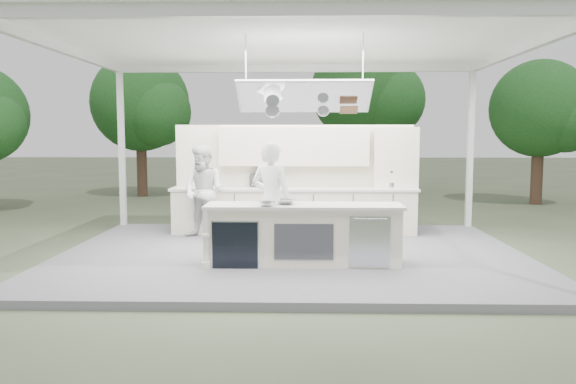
{
  "coord_description": "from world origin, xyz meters",
  "views": [
    {
      "loc": [
        0.18,
        -9.66,
        2.15
      ],
      "look_at": [
        -0.08,
        0.4,
        1.13
      ],
      "focal_mm": 35.0,
      "sensor_mm": 36.0,
      "label": 1
    }
  ],
  "objects_px": {
    "demo_island": "(302,234)",
    "back_counter": "(294,210)",
    "sous_chef": "(204,192)",
    "head_chef": "(271,200)"
  },
  "relations": [
    {
      "from": "head_chef",
      "to": "back_counter",
      "type": "bearing_deg",
      "value": -74.31
    },
    {
      "from": "head_chef",
      "to": "sous_chef",
      "type": "xyz_separation_m",
      "value": [
        -1.43,
        1.81,
        -0.04
      ]
    },
    {
      "from": "demo_island",
      "to": "back_counter",
      "type": "bearing_deg",
      "value": 93.63
    },
    {
      "from": "sous_chef",
      "to": "head_chef",
      "type": "bearing_deg",
      "value": -28.34
    },
    {
      "from": "demo_island",
      "to": "back_counter",
      "type": "relative_size",
      "value": 0.61
    },
    {
      "from": "sous_chef",
      "to": "back_counter",
      "type": "bearing_deg",
      "value": 41.99
    },
    {
      "from": "back_counter",
      "to": "sous_chef",
      "type": "relative_size",
      "value": 2.75
    },
    {
      "from": "demo_island",
      "to": "head_chef",
      "type": "distance_m",
      "value": 0.81
    },
    {
      "from": "head_chef",
      "to": "sous_chef",
      "type": "height_order",
      "value": "head_chef"
    },
    {
      "from": "demo_island",
      "to": "back_counter",
      "type": "xyz_separation_m",
      "value": [
        -0.18,
        2.81,
        0.0
      ]
    }
  ]
}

